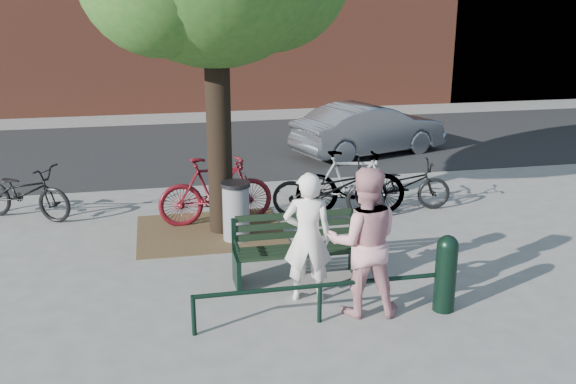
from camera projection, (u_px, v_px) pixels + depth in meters
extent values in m
plane|color=gray|center=(297.00, 281.00, 8.87)|extent=(90.00, 90.00, 0.00)
cube|color=brown|center=(210.00, 231.00, 10.73)|extent=(2.40, 2.00, 0.02)
cube|color=black|center=(226.00, 147.00, 16.83)|extent=(40.00, 7.00, 0.01)
cube|color=black|center=(237.00, 271.00, 8.64)|extent=(0.06, 0.52, 0.45)
cube|color=black|center=(234.00, 234.00, 8.73)|extent=(0.06, 0.06, 0.44)
cylinder|color=black|center=(237.00, 246.00, 8.43)|extent=(0.04, 0.36, 0.04)
cube|color=black|center=(356.00, 261.00, 8.97)|extent=(0.06, 0.52, 0.45)
cube|color=black|center=(352.00, 225.00, 9.06)|extent=(0.06, 0.06, 0.44)
cylinder|color=black|center=(359.00, 236.00, 8.76)|extent=(0.04, 0.36, 0.04)
cube|color=black|center=(298.00, 251.00, 8.74)|extent=(1.64, 0.46, 0.04)
cube|color=black|center=(294.00, 225.00, 8.87)|extent=(1.64, 0.03, 0.47)
cylinder|color=black|center=(194.00, 315.00, 7.38)|extent=(0.06, 0.06, 0.50)
cylinder|color=black|center=(320.00, 303.00, 7.68)|extent=(0.06, 0.06, 0.50)
cylinder|color=black|center=(436.00, 292.00, 7.98)|extent=(0.06, 0.06, 0.50)
cylinder|color=black|center=(320.00, 286.00, 7.61)|extent=(3.00, 0.06, 0.06)
cylinder|color=black|center=(219.00, 119.00, 10.22)|extent=(0.40, 0.40, 3.80)
imported|color=white|center=(308.00, 237.00, 8.11)|extent=(0.70, 0.54, 1.70)
imported|color=#CB8B90|center=(364.00, 242.00, 7.74)|extent=(1.02, 0.86, 1.86)
cylinder|color=black|center=(445.00, 278.00, 7.93)|extent=(0.27, 0.27, 0.86)
sphere|color=black|center=(448.00, 246.00, 7.80)|extent=(0.27, 0.27, 0.27)
cylinder|color=gray|center=(236.00, 213.00, 10.25)|extent=(0.43, 0.43, 0.90)
cylinder|color=black|center=(235.00, 184.00, 10.11)|extent=(0.47, 0.47, 0.06)
imported|color=black|center=(24.00, 192.00, 11.23)|extent=(1.94, 1.46, 0.98)
imported|color=#520B13|center=(216.00, 191.00, 10.96)|extent=(2.01, 0.72, 1.19)
imported|color=black|center=(328.00, 190.00, 11.28)|extent=(2.09, 1.20, 1.04)
imported|color=gray|center=(351.00, 183.00, 11.43)|extent=(2.03, 0.89, 1.18)
imported|color=black|center=(403.00, 185.00, 11.77)|extent=(1.84, 0.94, 0.92)
imported|color=slate|center=(369.00, 129.00, 15.83)|extent=(4.13, 2.52, 1.28)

